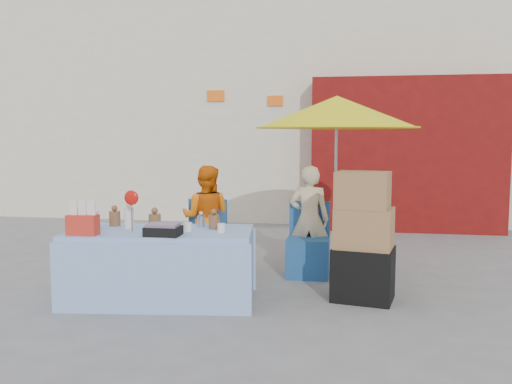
% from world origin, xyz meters
% --- Properties ---
extents(ground, '(80.00, 80.00, 0.00)m').
position_xyz_m(ground, '(0.00, 0.00, 0.00)').
color(ground, slate).
rests_on(ground, ground).
extents(backdrop, '(14.00, 8.00, 7.80)m').
position_xyz_m(backdrop, '(0.52, 7.52, 3.10)').
color(backdrop, silver).
rests_on(backdrop, ground).
extents(market_table, '(1.93, 1.07, 1.11)m').
position_xyz_m(market_table, '(-0.61, -0.32, 0.36)').
color(market_table, '#99BEF5').
rests_on(market_table, ground).
extents(chair_left, '(0.48, 0.47, 0.85)m').
position_xyz_m(chair_left, '(-0.49, 0.87, 0.26)').
color(chair_left, '#1F5192').
rests_on(chair_left, ground).
extents(chair_right, '(0.48, 0.47, 0.85)m').
position_xyz_m(chair_right, '(0.76, 0.87, 0.26)').
color(chair_right, '#1F5192').
rests_on(chair_right, ground).
extents(vendor_orange, '(0.62, 0.48, 1.27)m').
position_xyz_m(vendor_orange, '(-0.49, 1.01, 0.63)').
color(vendor_orange, orange).
rests_on(vendor_orange, ground).
extents(vendor_beige, '(0.47, 0.31, 1.28)m').
position_xyz_m(vendor_beige, '(0.76, 1.01, 0.64)').
color(vendor_beige, beige).
rests_on(vendor_beige, ground).
extents(umbrella, '(1.90, 1.90, 2.09)m').
position_xyz_m(umbrella, '(1.06, 1.16, 1.89)').
color(umbrella, gray).
rests_on(umbrella, ground).
extents(box_stack, '(0.65, 0.57, 1.28)m').
position_xyz_m(box_stack, '(1.36, 0.04, 0.59)').
color(box_stack, black).
rests_on(box_stack, ground).
extents(tarp_bundle, '(0.73, 0.67, 0.27)m').
position_xyz_m(tarp_bundle, '(-0.98, -0.28, 0.13)').
color(tarp_bundle, yellow).
rests_on(tarp_bundle, ground).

